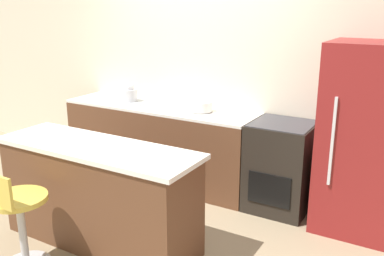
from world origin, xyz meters
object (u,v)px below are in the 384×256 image
at_px(stool_chair, 18,219).
at_px(kettle, 131,94).
at_px(oven_range, 280,166).
at_px(refrigerator, 363,140).
at_px(mixing_bowl, 201,106).

height_order(stool_chair, kettle, kettle).
distance_m(oven_range, kettle, 1.96).
height_order(oven_range, refrigerator, refrigerator).
xyz_separation_m(refrigerator, stool_chair, (-2.13, -2.02, -0.42)).
distance_m(refrigerator, mixing_bowl, 1.68).
bearing_deg(mixing_bowl, refrigerator, -1.41).
distance_m(refrigerator, stool_chair, 2.96).
bearing_deg(refrigerator, kettle, 179.10).
relative_size(stool_chair, mixing_bowl, 3.49).
xyz_separation_m(oven_range, kettle, (-1.88, 0.02, 0.54)).
bearing_deg(stool_chair, kettle, 103.73).
relative_size(oven_range, refrigerator, 0.53).
bearing_deg(mixing_bowl, oven_range, -1.03).
bearing_deg(kettle, oven_range, -0.51).
bearing_deg(kettle, refrigerator, -0.90).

